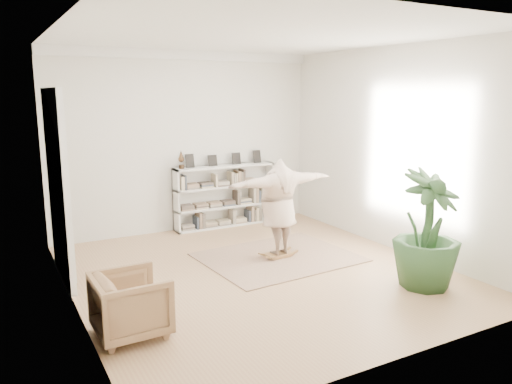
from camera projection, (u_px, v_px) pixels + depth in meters
floor at (259, 272)px, 7.88m from camera, size 6.00×6.00×0.00m
room_shell at (185, 55)px, 9.71m from camera, size 6.00×6.00×6.00m
doors at (58, 187)px, 7.44m from camera, size 0.09×1.78×2.92m
bookshelf at (224, 197)px, 10.52m from camera, size 2.20×0.35×1.64m
armchair at (131, 304)px, 5.78m from camera, size 0.84×0.82×0.75m
rug at (278, 257)px, 8.57m from camera, size 2.62×2.15×0.02m
rocker_board at (278, 254)px, 8.56m from camera, size 0.48×0.30×0.10m
person at (279, 205)px, 8.39m from camera, size 2.04×0.67×1.63m
houseplant at (427, 230)px, 7.14m from camera, size 1.14×1.14×1.72m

